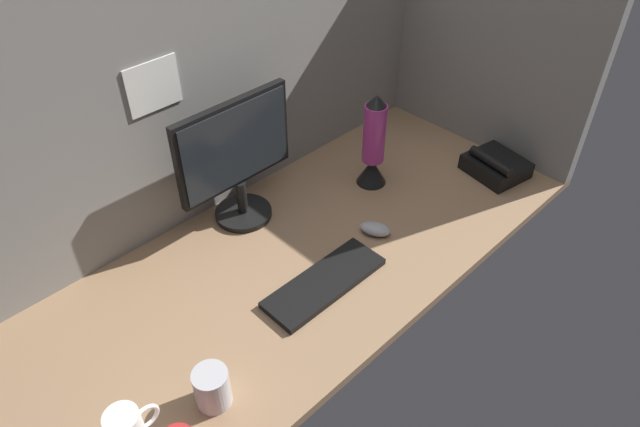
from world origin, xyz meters
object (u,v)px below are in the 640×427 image
object	(u,v)px
keyboard	(324,283)
mug_steel	(212,388)
lava_lamp	(373,148)
monitor	(236,157)
desk_phone	(495,166)
mouse	(375,229)

from	to	relation	value
keyboard	mug_steel	bearing A→B (deg)	-169.63
keyboard	lava_lamp	xyz separation A→B (cm)	(45.39, 22.77, 12.91)
mug_steel	monitor	bearing A→B (deg)	45.75
monitor	desk_phone	size ratio (longest dim) A/B	1.85
lava_lamp	desk_phone	world-z (taller)	lava_lamp
mouse	mug_steel	size ratio (longest dim) A/B	0.94
lava_lamp	mug_steel	bearing A→B (deg)	-161.12
keyboard	desk_phone	size ratio (longest dim) A/B	1.70
keyboard	mouse	distance (cm)	26.80
mouse	mug_steel	distance (cm)	71.14
lava_lamp	desk_phone	xyz separation A→B (cm)	(34.38, -26.95, -10.72)
monitor	desk_phone	bearing A→B (deg)	-30.07
monitor	desk_phone	xyz separation A→B (cm)	(76.72, -44.42, -18.90)
keyboard	mug_steel	xyz separation A→B (cm)	(-43.60, -7.66, 4.13)
monitor	mug_steel	size ratio (longest dim) A/B	3.92
lava_lamp	desk_phone	size ratio (longest dim) A/B	1.52
mug_steel	desk_phone	distance (cm)	123.44
mug_steel	desk_phone	size ratio (longest dim) A/B	0.47
mouse	monitor	bearing A→B (deg)	98.15
mouse	mug_steel	world-z (taller)	mug_steel
monitor	lava_lamp	size ratio (longest dim) A/B	1.21
keyboard	lava_lamp	world-z (taller)	lava_lamp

